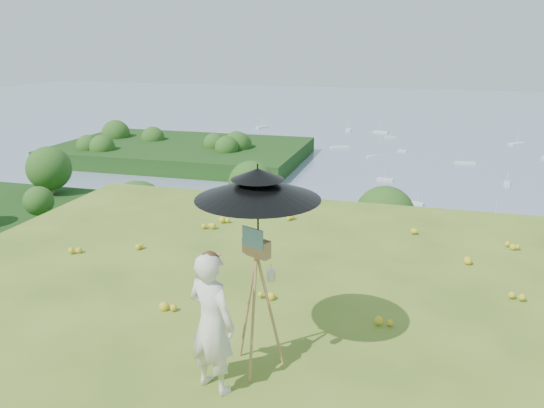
% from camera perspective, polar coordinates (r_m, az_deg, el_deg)
% --- Properties ---
extents(ground, '(14.00, 14.00, 0.00)m').
position_cam_1_polar(ground, '(6.31, 5.36, -18.12)').
color(ground, '#496C1E').
rests_on(ground, ground).
extents(shoreline_tier, '(170.00, 28.00, 8.00)m').
position_cam_1_polar(shoreline_tier, '(89.36, 13.58, -9.80)').
color(shoreline_tier, '#6A6455').
rests_on(shoreline_tier, bay_water).
extents(bay_water, '(700.00, 700.00, 0.00)m').
position_cam_1_polar(bay_water, '(247.97, 15.32, 7.72)').
color(bay_water, slate).
rests_on(bay_water, ground).
extents(peninsula, '(90.00, 60.00, 12.00)m').
position_cam_1_polar(peninsula, '(180.13, -9.69, 6.36)').
color(peninsula, '#13340E').
rests_on(peninsula, bay_water).
extents(slope_trees, '(110.00, 50.00, 6.00)m').
position_cam_1_polar(slope_trees, '(44.22, 13.14, -8.35)').
color(slope_trees, '#1F4C17').
rests_on(slope_trees, forest_slope).
extents(harbor_town, '(110.00, 22.00, 5.00)m').
position_cam_1_polar(harbor_town, '(86.68, 13.87, -5.95)').
color(harbor_town, silver).
rests_on(harbor_town, shoreline_tier).
extents(moored_boats, '(140.00, 140.00, 0.70)m').
position_cam_1_polar(moored_boats, '(170.75, 10.72, 4.13)').
color(moored_boats, silver).
rests_on(moored_boats, bay_water).
extents(wildflowers, '(10.00, 10.50, 0.12)m').
position_cam_1_polar(wildflowers, '(6.48, 5.79, -16.44)').
color(wildflowers, gold).
rests_on(wildflowers, ground).
extents(painter, '(0.68, 0.57, 1.60)m').
position_cam_1_polar(painter, '(5.74, -6.51, -12.56)').
color(painter, silver).
rests_on(painter, ground).
extents(field_easel, '(0.86, 0.86, 1.73)m').
position_cam_1_polar(field_easel, '(6.03, -1.63, -10.23)').
color(field_easel, '#A47E45').
rests_on(field_easel, ground).
extents(sun_umbrella, '(1.81, 1.81, 0.99)m').
position_cam_1_polar(sun_umbrella, '(5.64, -1.53, -0.56)').
color(sun_umbrella, black).
rests_on(sun_umbrella, field_easel).
extents(painter_cap, '(0.26, 0.28, 0.10)m').
position_cam_1_polar(painter_cap, '(5.41, -6.78, -5.60)').
color(painter_cap, '#E17B7C').
rests_on(painter_cap, painter).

